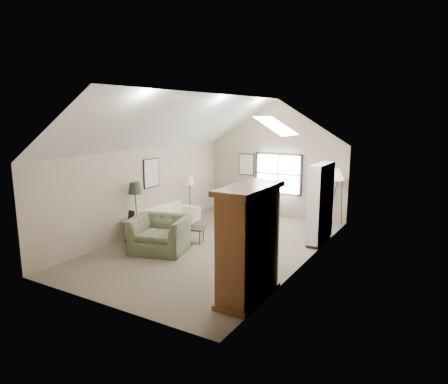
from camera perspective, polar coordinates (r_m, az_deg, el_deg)
The scene contains 18 objects.
room_shell at distance 10.35m, azimuth -1.13°, elevation 9.49°, with size 5.01×8.01×4.00m.
window at distance 13.99m, azimuth 7.75°, elevation 2.58°, with size 1.72×0.08×1.42m, color black.
skylight at distance 10.56m, azimuth 7.59°, elevation 9.50°, with size 0.80×1.20×0.52m, color white, non-canonical shape.
wall_art at distance 13.12m, azimuth -3.70°, elevation 3.32°, with size 1.97×3.71×0.88m.
armoire at distance 7.58m, azimuth 3.56°, elevation -7.37°, with size 0.60×1.50×2.20m, color brown.
tv_alcove at distance 11.11m, azimuth 13.67°, elevation -1.41°, with size 0.32×1.30×2.10m, color white.
media_console at distance 11.33m, azimuth 13.37°, elevation -5.60°, with size 0.34×1.18×0.60m, color #382316.
tv_panel at distance 11.17m, azimuth 13.52°, elevation -2.55°, with size 0.05×0.90×0.55m, color black.
sofa at distance 12.58m, azimuth -8.02°, elevation -3.50°, with size 2.41×0.94×0.70m, color beige.
armchair_near at distance 10.46m, azimuth -9.06°, elevation -5.95°, with size 1.39×1.22×0.91m, color #585E42.
armchair_far at distance 13.80m, azimuth 4.44°, elevation -1.46°, with size 1.08×1.11×1.01m, color #555D41.
coffee_table at distance 11.13m, azimuth -4.93°, elevation -6.10°, with size 0.84×0.47×0.43m, color #332114.
bowl at distance 11.06m, azimuth -4.95°, elevation -4.92°, with size 0.20×0.20×0.05m, color #3A2018.
side_table at distance 11.43m, azimuth -13.01°, elevation -5.43°, with size 0.60×0.60×0.60m, color #3C2618.
side_chair at distance 13.29m, azimuth 5.58°, elevation -2.00°, with size 0.39×0.39×0.99m, color brown.
tripod_lamp at distance 13.19m, azimuth 15.59°, elevation -0.57°, with size 0.54×0.54×1.85m, color white, non-canonical shape.
dark_lamp at distance 11.43m, azimuth -12.44°, elevation -2.61°, with size 0.40×0.40×1.68m, color black, non-canonical shape.
tan_lamp at distance 13.42m, azimuth -4.90°, elevation -0.74°, with size 0.30×0.30×1.51m, color tan, non-canonical shape.
Camera 1 is at (5.40, -8.82, 3.50)m, focal length 32.00 mm.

